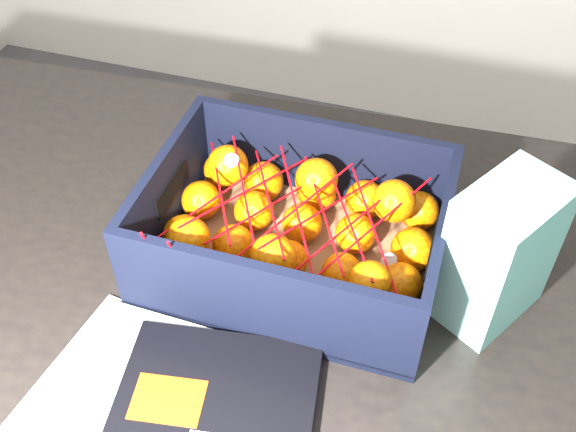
% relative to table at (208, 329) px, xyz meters
% --- Properties ---
extents(room_shell, '(3.54, 3.54, 2.50)m').
position_rel_table_xyz_m(room_shell, '(0.27, -0.32, 0.60)').
color(room_shell, beige).
rests_on(room_shell, ground).
extents(table, '(1.24, 0.86, 0.75)m').
position_rel_table_xyz_m(table, '(0.00, 0.00, 0.00)').
color(table, black).
rests_on(table, ground).
extents(produce_crate, '(0.35, 0.27, 0.13)m').
position_rel_table_xyz_m(produce_crate, '(0.10, 0.07, 0.14)').
color(produce_crate, brown).
rests_on(produce_crate, table).
extents(clementine_heap, '(0.34, 0.25, 0.10)m').
position_rel_table_xyz_m(clementine_heap, '(0.10, 0.07, 0.15)').
color(clementine_heap, '#DB6004').
rests_on(clementine_heap, produce_crate).
extents(mesh_net, '(0.29, 0.23, 0.09)m').
position_rel_table_xyz_m(mesh_net, '(0.09, 0.06, 0.19)').
color(mesh_net, '#B7060D').
rests_on(mesh_net, clementine_heap).
extents(retail_carton, '(0.13, 0.15, 0.18)m').
position_rel_table_xyz_m(retail_carton, '(0.34, 0.07, 0.19)').
color(retail_carton, silver).
rests_on(retail_carton, table).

